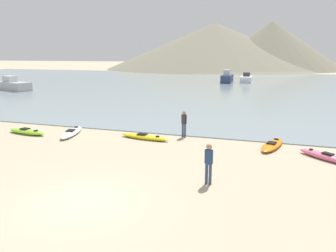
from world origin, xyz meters
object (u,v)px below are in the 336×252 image
(kayak_on_sand_3, at_px, (27,132))
(moored_boat_3, at_px, (246,79))
(kayak_on_sand_1, at_px, (145,137))
(person_near_foreground, at_px, (209,161))
(moored_boat_2, at_px, (13,85))
(person_near_waterline, at_px, (184,122))
(moored_boat_0, at_px, (227,78))
(kayak_on_sand_2, at_px, (325,156))
(kayak_on_sand_4, at_px, (272,145))
(kayak_on_sand_0, at_px, (72,132))

(kayak_on_sand_3, relative_size, moored_boat_3, 0.56)
(kayak_on_sand_1, distance_m, person_near_foreground, 7.38)
(kayak_on_sand_3, xyz_separation_m, moored_boat_2, (-19.55, 19.74, 0.57))
(moored_boat_3, bearing_deg, person_near_waterline, -89.91)
(person_near_waterline, xyz_separation_m, moored_boat_3, (-0.06, 40.99, -0.27))
(kayak_on_sand_3, bearing_deg, moored_boat_0, 81.41)
(kayak_on_sand_2, distance_m, moored_boat_3, 43.62)
(kayak_on_sand_4, relative_size, person_near_foreground, 1.97)
(kayak_on_sand_3, distance_m, person_near_waterline, 9.73)
(kayak_on_sand_1, relative_size, kayak_on_sand_3, 1.09)
(kayak_on_sand_1, bearing_deg, moored_boat_2, 145.35)
(kayak_on_sand_3, distance_m, person_near_foreground, 13.02)
(kayak_on_sand_0, xyz_separation_m, moored_boat_0, (3.54, 40.76, 0.68))
(person_near_foreground, distance_m, person_near_waterline, 7.19)
(moored_boat_3, bearing_deg, kayak_on_sand_3, -102.23)
(person_near_foreground, bearing_deg, moored_boat_3, 93.44)
(kayak_on_sand_1, height_order, moored_boat_0, moored_boat_0)
(kayak_on_sand_3, height_order, kayak_on_sand_4, kayak_on_sand_3)
(kayak_on_sand_3, bearing_deg, kayak_on_sand_0, 14.80)
(kayak_on_sand_3, bearing_deg, kayak_on_sand_1, 8.67)
(kayak_on_sand_3, height_order, moored_boat_2, moored_boat_2)
(kayak_on_sand_0, distance_m, kayak_on_sand_2, 14.11)
(kayak_on_sand_0, distance_m, kayak_on_sand_1, 4.67)
(moored_boat_2, height_order, moored_boat_3, moored_boat_2)
(person_near_foreground, bearing_deg, person_near_waterline, 112.91)
(kayak_on_sand_1, relative_size, moored_boat_2, 0.51)
(kayak_on_sand_4, distance_m, person_near_foreground, 6.48)
(kayak_on_sand_2, distance_m, person_near_waterline, 7.69)
(moored_boat_2, bearing_deg, kayak_on_sand_2, -28.17)
(kayak_on_sand_0, relative_size, moored_boat_0, 0.59)
(kayak_on_sand_4, bearing_deg, moored_boat_2, 152.00)
(kayak_on_sand_0, bearing_deg, kayak_on_sand_1, 4.97)
(moored_boat_2, bearing_deg, person_near_foreground, -37.19)
(kayak_on_sand_4, bearing_deg, person_near_foreground, -110.17)
(kayak_on_sand_0, relative_size, person_near_waterline, 2.06)
(kayak_on_sand_1, bearing_deg, kayak_on_sand_0, -175.03)
(kayak_on_sand_0, distance_m, moored_boat_2, 29.30)
(kayak_on_sand_0, xyz_separation_m, kayak_on_sand_1, (4.66, 0.41, -0.01))
(moored_boat_0, distance_m, moored_boat_2, 33.76)
(kayak_on_sand_2, height_order, moored_boat_2, moored_boat_2)
(kayak_on_sand_4, bearing_deg, moored_boat_3, 96.97)
(person_near_foreground, bearing_deg, kayak_on_sand_3, 160.30)
(kayak_on_sand_0, relative_size, kayak_on_sand_1, 1.04)
(kayak_on_sand_1, distance_m, moored_boat_3, 42.16)
(kayak_on_sand_2, bearing_deg, moored_boat_0, 104.37)
(kayak_on_sand_2, bearing_deg, moored_boat_3, 99.84)
(kayak_on_sand_1, distance_m, moored_boat_0, 40.38)
(kayak_on_sand_4, xyz_separation_m, moored_boat_0, (-8.18, 39.83, 0.69))
(kayak_on_sand_0, xyz_separation_m, kayak_on_sand_3, (-2.73, -0.72, 0.01))
(person_near_foreground, height_order, moored_boat_3, moored_boat_3)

